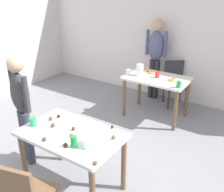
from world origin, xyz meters
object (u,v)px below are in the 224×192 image
(person_girl_near, at_px, (21,103))
(mixing_bowl, at_px, (90,141))
(person_adult_far, at_px, (156,52))
(pitcher_far, at_px, (140,70))
(soda_can, at_px, (74,142))
(dining_table_far, at_px, (157,83))
(dining_table_near, at_px, (72,141))
(chair_far_table, at_px, (175,80))

(person_girl_near, relative_size, mixing_bowl, 8.05)
(person_adult_far, distance_m, pitcher_far, 0.85)
(person_adult_far, xyz_separation_m, soda_can, (0.56, -3.10, -0.18))
(pitcher_far, bearing_deg, dining_table_far, 16.74)
(person_adult_far, distance_m, mixing_bowl, 3.07)
(dining_table_far, distance_m, mixing_bowl, 2.27)
(dining_table_near, bearing_deg, person_girl_near, 177.69)
(person_adult_far, bearing_deg, soda_can, -79.86)
(dining_table_near, relative_size, chair_far_table, 1.29)
(soda_can, bearing_deg, mixing_bowl, 44.25)
(dining_table_far, distance_m, soda_can, 2.37)
(soda_can, bearing_deg, dining_table_near, 138.11)
(dining_table_far, xyz_separation_m, chair_far_table, (0.08, 0.69, -0.14))
(chair_far_table, relative_size, pitcher_far, 4.21)
(person_girl_near, bearing_deg, dining_table_far, 67.80)
(dining_table_far, bearing_deg, person_girl_near, -112.20)
(person_adult_far, bearing_deg, person_girl_near, -99.58)
(dining_table_far, height_order, person_adult_far, person_adult_far)
(person_girl_near, height_order, mixing_bowl, person_girl_near)
(dining_table_near, xyz_separation_m, mixing_bowl, (0.32, -0.07, 0.16))
(chair_far_table, distance_m, pitcher_far, 0.94)
(pitcher_far, bearing_deg, person_girl_near, -105.72)
(mixing_bowl, xyz_separation_m, pitcher_far, (-0.58, 2.15, 0.06))
(chair_far_table, bearing_deg, mixing_bowl, -86.01)
(chair_far_table, height_order, person_adult_far, person_adult_far)
(dining_table_far, xyz_separation_m, pitcher_far, (-0.30, -0.09, 0.22))
(person_girl_near, distance_m, person_adult_far, 2.93)
(dining_table_near, height_order, mixing_bowl, mixing_bowl)
(person_adult_far, relative_size, pitcher_far, 7.90)
(soda_can, bearing_deg, person_adult_far, 100.14)
(chair_far_table, bearing_deg, dining_table_far, -96.71)
(person_girl_near, distance_m, pitcher_far, 2.13)
(person_girl_near, xyz_separation_m, pitcher_far, (0.58, 2.05, -0.03))
(soda_can, bearing_deg, pitcher_far, 101.60)
(mixing_bowl, height_order, soda_can, soda_can)
(dining_table_near, xyz_separation_m, person_girl_near, (-0.84, 0.03, 0.24))
(person_girl_near, xyz_separation_m, person_adult_far, (0.49, 2.89, 0.11))
(dining_table_far, bearing_deg, dining_table_near, -90.87)
(person_adult_far, bearing_deg, dining_table_far, -62.70)
(chair_far_table, height_order, soda_can, soda_can)
(person_girl_near, relative_size, soda_can, 12.08)
(dining_table_near, xyz_separation_m, soda_can, (0.20, -0.18, 0.17))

